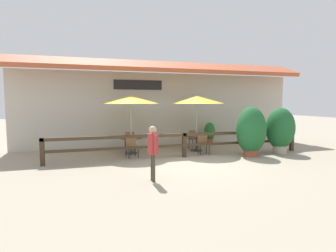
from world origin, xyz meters
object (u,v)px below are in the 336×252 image
Objects in this scene: chair_near_wallside at (130,140)px; dining_table_middle at (196,138)px; potted_plant_corner_fern at (280,129)px; chair_middle_streetside at (203,142)px; chair_middle_wallside at (192,138)px; patio_umbrella_near at (131,100)px; patio_umbrella_middle at (197,100)px; chair_near_streetside at (132,145)px; potted_plant_entrance_palm at (210,133)px; dining_table_near at (131,140)px; potted_plant_tall_tropical at (251,131)px; pedestrian at (153,146)px.

chair_near_wallside is 3.00m from dining_table_middle.
chair_middle_streetside is at bearing 167.24° from potted_plant_corner_fern.
chair_middle_wallside is at bearing -179.78° from chair_near_wallside.
patio_umbrella_near and patio_umbrella_middle have the same top height.
chair_near_streetside is 3.29m from chair_middle_wallside.
chair_middle_wallside is at bearing -153.36° from potted_plant_entrance_palm.
patio_umbrella_middle is 2.51m from potted_plant_entrance_palm.
chair_near_wallside is 3.29m from chair_middle_streetside.
chair_near_wallside is 4.18m from potted_plant_entrance_palm.
potted_plant_tall_tropical is (4.54, -1.89, 0.45)m from dining_table_near.
patio_umbrella_near reaches higher than pedestrian.
chair_near_wallside is at bearing 150.10° from potted_plant_tall_tropical.
patio_umbrella_middle is (2.86, -0.89, 1.79)m from chair_near_wallside.
patio_umbrella_middle is 2.69m from potted_plant_tall_tropical.
chair_near_streetside is at bearing -96.42° from dining_table_near.
dining_table_near is 4.09m from pedestrian.
chair_middle_streetside is 4.28m from pedestrian.
chair_near_wallside reaches higher than dining_table_middle.
chair_near_wallside is 1.00× the size of chair_middle_wallside.
potted_plant_corner_fern is (6.11, -1.68, 0.46)m from dining_table_near.
patio_umbrella_near is at bearing 176.28° from patio_umbrella_middle.
patio_umbrella_middle is 2.87× the size of chair_middle_streetside.
dining_table_near is 0.50× the size of potted_plant_corner_fern.
chair_near_streetside is at bearing -170.20° from patio_umbrella_middle.
chair_middle_wallside is at bearing 10.86° from patio_umbrella_near.
pedestrian reaches higher than chair_middle_streetside.
dining_table_middle is at bearing -133.20° from potted_plant_entrance_palm.
chair_middle_streetside is at bearing -12.51° from chair_near_streetside.
chair_middle_wallside is 0.57× the size of pedestrian.
chair_middle_wallside is at bearing 144.59° from potted_plant_corner_fern.
potted_plant_tall_tropical reaches higher than chair_near_wallside.
potted_plant_entrance_palm is at bearing 66.29° from chair_middle_streetside.
chair_near_wallside is (0.11, 1.40, 0.00)m from chair_near_streetside.
chair_near_streetside is 6.29m from potted_plant_corner_fern.
chair_near_streetside is 0.44× the size of potted_plant_tall_tropical.
dining_table_middle is at bearing 1.98° from chair_near_streetside.
dining_table_middle is at bearing 96.94° from chair_middle_streetside.
patio_umbrella_middle is at bearing -3.72° from patio_umbrella_near.
potted_plant_tall_tropical reaches higher than pedestrian.
chair_middle_wallside is 2.97m from potted_plant_tall_tropical.
dining_table_middle is 0.50× the size of potted_plant_corner_fern.
potted_plant_tall_tropical is 1.30× the size of pedestrian.
potted_plant_tall_tropical is at bearing -45.95° from dining_table_middle.
patio_umbrella_middle reaches higher than chair_near_streetside.
chair_near_wallside is at bearing 77.74° from chair_near_streetside.
chair_middle_streetside is at bearing 82.67° from chair_middle_wallside.
chair_middle_wallside is 3.91m from potted_plant_corner_fern.
potted_plant_tall_tropical is at bearing -22.14° from chair_middle_streetside.
dining_table_middle is (2.89, -0.19, 0.00)m from dining_table_near.
pedestrian reaches higher than dining_table_near.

